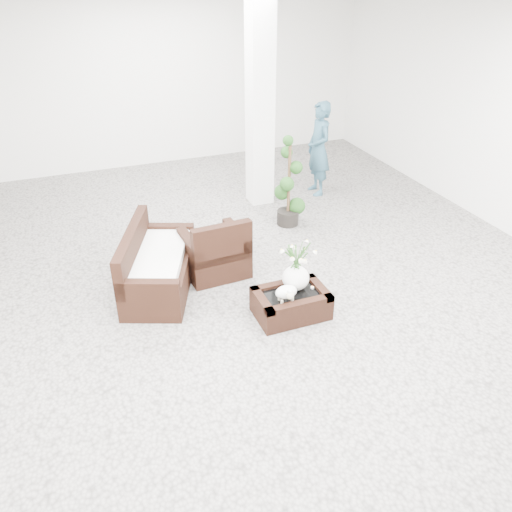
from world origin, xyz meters
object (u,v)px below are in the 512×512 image
object	(u,v)px
loveseat	(158,260)
topiary	(289,182)
armchair	(214,244)
coffee_table	(291,304)

from	to	relation	value
loveseat	topiary	distance (m)	2.71
armchair	loveseat	xyz separation A→B (m)	(-0.82, -0.14, -0.01)
coffee_table	armchair	distance (m)	1.50
loveseat	armchair	bearing A→B (deg)	-58.55
coffee_table	armchair	bearing A→B (deg)	113.27
coffee_table	topiary	distance (m)	2.65
loveseat	topiary	bearing A→B (deg)	-42.84
armchair	loveseat	bearing A→B (deg)	6.45
coffee_table	loveseat	size ratio (longest dim) A/B	0.55
coffee_table	topiary	xyz separation A→B (m)	(1.02, 2.37, 0.60)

